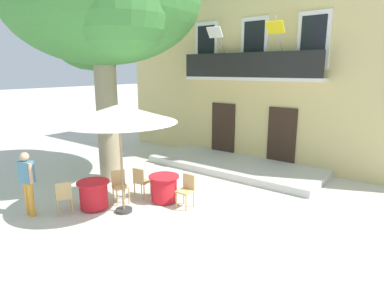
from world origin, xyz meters
TOP-DOWN VIEW (x-y plane):
  - ground_plane at (0.00, 0.00)m, footprint 120.00×120.00m
  - building_facade at (-0.56, 6.99)m, footprint 13.00×5.09m
  - entrance_step_platform at (-0.56, 3.72)m, footprint 6.50×2.56m
  - plane_tree at (-3.41, 0.15)m, footprint 6.50×5.71m
  - cafe_table_near_tree at (-1.76, -1.72)m, footprint 0.86×0.86m
  - cafe_chair_near_tree_0 at (-1.55, -1.00)m, footprint 0.52×0.52m
  - cafe_chair_near_tree_1 at (-2.04, -2.43)m, footprint 0.54×0.54m
  - cafe_table_middle at (-0.58, -0.21)m, footprint 0.86×0.86m
  - cafe_chair_middle_0 at (0.17, -0.12)m, footprint 0.40×0.40m
  - cafe_chair_middle_1 at (-1.31, -0.41)m, footprint 0.46×0.46m
  - cafe_umbrella at (-0.96, -1.39)m, footprint 2.90×2.90m
  - pedestrian_near_entrance at (-2.71, -2.98)m, footprint 0.53×0.32m

SIDE VIEW (x-z plane):
  - ground_plane at x=0.00m, z-range 0.00..0.00m
  - entrance_step_platform at x=-0.56m, z-range 0.00..0.25m
  - cafe_table_near_tree at x=-1.76m, z-range 0.01..0.77m
  - cafe_table_middle at x=-0.58m, z-range 0.01..0.77m
  - cafe_chair_near_tree_0 at x=-1.55m, z-range 0.07..0.98m
  - cafe_chair_near_tree_1 at x=-2.04m, z-range 0.07..0.98m
  - cafe_chair_middle_0 at x=0.17m, z-range 0.07..0.98m
  - cafe_chair_middle_1 at x=-1.31m, z-range 0.07..0.98m
  - pedestrian_near_entrance at x=-2.71m, z-range 0.11..1.79m
  - cafe_umbrella at x=-0.96m, z-range 1.19..4.04m
  - building_facade at x=-0.56m, z-range 0.00..7.50m
  - plane_tree at x=-3.41m, z-range 1.75..9.36m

